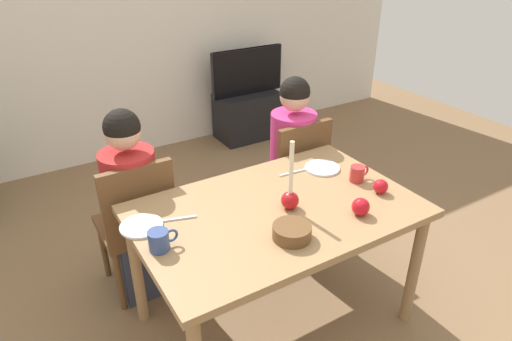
{
  "coord_description": "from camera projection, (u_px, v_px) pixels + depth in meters",
  "views": [
    {
      "loc": [
        -1.08,
        -1.57,
        1.98
      ],
      "look_at": [
        0.0,
        0.2,
        0.87
      ],
      "focal_mm": 31.87,
      "sensor_mm": 36.0,
      "label": 1
    }
  ],
  "objects": [
    {
      "name": "tv_stand",
      "position": [
        248.0,
        115.0,
        4.77
      ],
      "size": [
        0.64,
        0.4,
        0.48
      ],
      "primitive_type": "cube",
      "color": "black",
      "rests_on": "ground"
    },
    {
      "name": "fork_left",
      "position": [
        178.0,
        219.0,
        2.17
      ],
      "size": [
        0.18,
        0.07,
        0.01
      ],
      "primitive_type": "cube",
      "rotation": [
        0.0,
        0.0,
        -0.29
      ],
      "color": "silver",
      "rests_on": "dining_table"
    },
    {
      "name": "plate_left",
      "position": [
        141.0,
        226.0,
        2.11
      ],
      "size": [
        0.2,
        0.2,
        0.01
      ],
      "primitive_type": "cylinder",
      "color": "silver",
      "rests_on": "dining_table"
    },
    {
      "name": "tv",
      "position": [
        247.0,
        71.0,
        4.55
      ],
      "size": [
        0.79,
        0.05,
        0.46
      ],
      "color": "black",
      "rests_on": "tv_stand"
    },
    {
      "name": "dining_table",
      "position": [
        276.0,
        222.0,
        2.3
      ],
      "size": [
        1.4,
        0.9,
        0.75
      ],
      "color": "#99754C",
      "rests_on": "ground"
    },
    {
      "name": "apple_by_left_plate",
      "position": [
        381.0,
        187.0,
        2.37
      ],
      "size": [
        0.08,
        0.08,
        0.08
      ],
      "primitive_type": "sphere",
      "color": "red",
      "rests_on": "dining_table"
    },
    {
      "name": "mug_left",
      "position": [
        159.0,
        240.0,
        1.95
      ],
      "size": [
        0.14,
        0.09,
        0.09
      ],
      "color": "#33477F",
      "rests_on": "dining_table"
    },
    {
      "name": "ground_plane",
      "position": [
        274.0,
        317.0,
        2.62
      ],
      "size": [
        7.68,
        7.68,
        0.0
      ],
      "primitive_type": "plane",
      "color": "brown"
    },
    {
      "name": "person_left_child",
      "position": [
        134.0,
        209.0,
        2.58
      ],
      "size": [
        0.3,
        0.3,
        1.17
      ],
      "color": "#33384C",
      "rests_on": "ground"
    },
    {
      "name": "back_wall",
      "position": [
        113.0,
        16.0,
        3.96
      ],
      "size": [
        6.4,
        0.1,
        2.6
      ],
      "primitive_type": "cube",
      "color": "silver",
      "rests_on": "ground"
    },
    {
      "name": "chair_right",
      "position": [
        294.0,
        173.0,
        3.09
      ],
      "size": [
        0.4,
        0.4,
        0.9
      ],
      "color": "brown",
      "rests_on": "ground"
    },
    {
      "name": "mug_right",
      "position": [
        358.0,
        174.0,
        2.48
      ],
      "size": [
        0.12,
        0.08,
        0.09
      ],
      "color": "#B72D2D",
      "rests_on": "dining_table"
    },
    {
      "name": "apple_near_candle",
      "position": [
        361.0,
        207.0,
        2.19
      ],
      "size": [
        0.09,
        0.09,
        0.09
      ],
      "primitive_type": "sphere",
      "color": "red",
      "rests_on": "dining_table"
    },
    {
      "name": "candle_centerpiece",
      "position": [
        290.0,
        195.0,
        2.23
      ],
      "size": [
        0.09,
        0.09,
        0.36
      ],
      "color": "red",
      "rests_on": "dining_table"
    },
    {
      "name": "fork_right",
      "position": [
        293.0,
        172.0,
        2.58
      ],
      "size": [
        0.18,
        0.03,
        0.01
      ],
      "primitive_type": "cube",
      "rotation": [
        0.0,
        0.0,
        -0.08
      ],
      "color": "silver",
      "rests_on": "dining_table"
    },
    {
      "name": "bowl_walnuts",
      "position": [
        292.0,
        232.0,
        2.03
      ],
      "size": [
        0.18,
        0.18,
        0.06
      ],
      "primitive_type": "cylinder",
      "color": "brown",
      "rests_on": "dining_table"
    },
    {
      "name": "plate_right",
      "position": [
        322.0,
        168.0,
        2.63
      ],
      "size": [
        0.2,
        0.2,
        0.01
      ],
      "primitive_type": "cylinder",
      "color": "silver",
      "rests_on": "dining_table"
    },
    {
      "name": "chair_left",
      "position": [
        137.0,
        220.0,
        2.58
      ],
      "size": [
        0.4,
        0.4,
        0.9
      ],
      "color": "brown",
      "rests_on": "ground"
    },
    {
      "name": "person_right_child",
      "position": [
        292.0,
        163.0,
        3.08
      ],
      "size": [
        0.3,
        0.3,
        1.17
      ],
      "color": "#33384C",
      "rests_on": "ground"
    }
  ]
}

